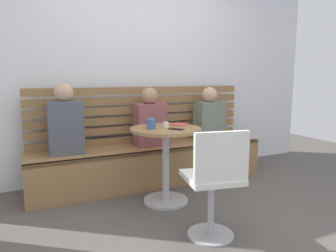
% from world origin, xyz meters
% --- Properties ---
extents(ground, '(8.00, 8.00, 0.00)m').
position_xyz_m(ground, '(0.00, 0.00, 0.00)').
color(ground, '#514C47').
extents(back_wall, '(5.20, 0.10, 2.90)m').
position_xyz_m(back_wall, '(0.00, 1.64, 1.45)').
color(back_wall, silver).
rests_on(back_wall, ground).
extents(booth_bench, '(2.70, 0.52, 0.44)m').
position_xyz_m(booth_bench, '(0.00, 1.20, 0.22)').
color(booth_bench, olive).
rests_on(booth_bench, ground).
extents(booth_backrest, '(2.65, 0.04, 0.67)m').
position_xyz_m(booth_backrest, '(0.00, 1.44, 0.78)').
color(booth_backrest, olive).
rests_on(booth_backrest, booth_bench).
extents(cafe_table, '(0.68, 0.68, 0.74)m').
position_xyz_m(cafe_table, '(-0.08, 0.62, 0.52)').
color(cafe_table, '#ADADB2').
rests_on(cafe_table, ground).
extents(white_chair, '(0.47, 0.47, 0.85)m').
position_xyz_m(white_chair, '(-0.06, -0.19, 0.46)').
color(white_chair, '#ADADB2').
rests_on(white_chair, ground).
extents(person_adult, '(0.34, 0.22, 0.72)m').
position_xyz_m(person_adult, '(-0.92, 1.23, 0.76)').
color(person_adult, '#4C515B').
rests_on(person_adult, booth_bench).
extents(person_child_left, '(0.34, 0.22, 0.66)m').
position_xyz_m(person_child_left, '(0.79, 1.21, 0.73)').
color(person_child_left, slate).
rests_on(person_child_left, booth_bench).
extents(person_child_middle, '(0.34, 0.22, 0.67)m').
position_xyz_m(person_child_middle, '(-0.01, 1.22, 0.73)').
color(person_child_middle, brown).
rests_on(person_child_middle, booth_bench).
extents(cup_mug_blue, '(0.08, 0.08, 0.09)m').
position_xyz_m(cup_mug_blue, '(-0.23, 0.64, 0.79)').
color(cup_mug_blue, '#3D5B9E').
rests_on(cup_mug_blue, cafe_table).
extents(cup_espresso_small, '(0.06, 0.06, 0.05)m').
position_xyz_m(cup_espresso_small, '(-0.08, 0.63, 0.77)').
color(cup_espresso_small, silver).
rests_on(cup_espresso_small, cafe_table).
extents(plate_small, '(0.17, 0.17, 0.01)m').
position_xyz_m(plate_small, '(0.11, 0.73, 0.75)').
color(plate_small, '#DB4C42').
rests_on(plate_small, cafe_table).
extents(phone_on_table, '(0.13, 0.16, 0.01)m').
position_xyz_m(phone_on_table, '(-0.03, 0.50, 0.74)').
color(phone_on_table, black).
rests_on(phone_on_table, cafe_table).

